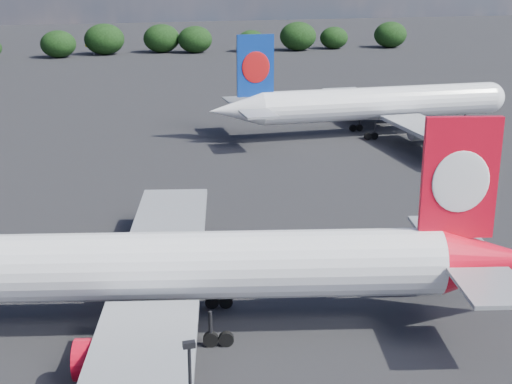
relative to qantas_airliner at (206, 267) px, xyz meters
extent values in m
plane|color=black|center=(-10.37, 54.75, -4.80)|extent=(500.00, 500.00, 0.00)
cylinder|color=white|center=(-1.65, 0.38, 0.16)|extent=(37.84, 13.26, 4.96)
cone|color=red|center=(20.59, -4.72, 0.16)|extent=(8.84, 6.61, 4.96)
cube|color=red|center=(17.69, -4.06, 6.50)|extent=(5.43, 1.70, 8.93)
ellipsoid|color=white|center=(17.62, -4.35, 6.33)|extent=(4.10, 1.12, 4.56)
ellipsoid|color=white|center=(17.75, -3.77, 6.33)|extent=(4.10, 1.12, 4.56)
cube|color=#9A9CA1|center=(17.43, -9.60, 0.55)|extent=(5.68, 6.80, 0.30)
cube|color=#9A9CA1|center=(19.87, 1.04, 0.55)|extent=(5.68, 6.80, 0.30)
cube|color=#9A9CA1|center=(-6.46, -11.74, -1.43)|extent=(10.72, 20.77, 0.55)
cube|color=#9A9CA1|center=(-0.70, 13.39, -1.43)|extent=(10.72, 20.77, 0.55)
cylinder|color=red|center=(-7.29, -6.47, -2.72)|extent=(5.43, 3.72, 2.68)
cube|color=#9A9CA1|center=(-7.29, -6.47, -2.03)|extent=(2.19, 0.78, 1.19)
cylinder|color=red|center=(-3.74, 9.00, -2.72)|extent=(5.43, 3.72, 2.68)
cube|color=#9A9CA1|center=(-3.74, 9.00, -2.03)|extent=(2.19, 0.78, 1.19)
cylinder|color=black|center=(-0.38, -2.97, -3.31)|extent=(0.33, 0.33, 2.48)
cylinder|color=black|center=(-0.38, -2.97, -4.26)|extent=(1.16, 0.68, 1.09)
cylinder|color=black|center=(0.68, -3.21, -4.26)|extent=(1.16, 0.68, 1.09)
cylinder|color=black|center=(0.95, 2.83, -3.31)|extent=(0.33, 0.33, 2.48)
cylinder|color=black|center=(0.95, 2.83, -4.26)|extent=(1.16, 0.68, 1.09)
cylinder|color=black|center=(2.02, 2.59, -4.26)|extent=(1.16, 0.68, 1.09)
cylinder|color=white|center=(39.40, 55.25, 0.29)|extent=(38.77, 5.73, 5.09)
sphere|color=white|center=(58.74, 54.93, 0.29)|extent=(5.17, 5.17, 5.09)
cone|color=white|center=(15.98, 55.64, 0.29)|extent=(8.23, 5.23, 5.09)
cube|color=navy|center=(19.04, 55.59, 6.80)|extent=(5.61, 0.60, 9.16)
ellipsoid|color=red|center=(19.03, 55.29, 6.62)|extent=(4.28, 0.27, 4.68)
ellipsoid|color=red|center=(19.04, 55.90, 6.62)|extent=(4.28, 0.27, 4.68)
cube|color=#9A9CA1|center=(17.93, 50.01, 0.70)|extent=(4.68, 6.18, 0.31)
cube|color=#9A9CA1|center=(18.11, 61.21, 0.70)|extent=(4.68, 6.18, 0.31)
cube|color=#9A9CA1|center=(41.21, 41.99, -1.34)|extent=(6.96, 20.47, 0.56)
cube|color=#9A9CA1|center=(41.65, 68.45, -1.34)|extent=(6.96, 20.47, 0.56)
cylinder|color=#9A9CA1|center=(43.33, 47.04, -2.66)|extent=(5.14, 2.83, 2.75)
cube|color=#9A9CA1|center=(43.33, 47.04, -1.95)|extent=(2.24, 0.34, 1.22)
cylinder|color=#9A9CA1|center=(43.60, 63.33, -2.66)|extent=(5.14, 2.83, 2.75)
cube|color=#9A9CA1|center=(43.60, 63.33, -1.95)|extent=(2.24, 0.34, 1.22)
cylinder|color=black|center=(37.31, 52.23, -3.28)|extent=(0.29, 0.29, 2.55)
cylinder|color=black|center=(37.31, 52.23, -4.24)|extent=(1.13, 0.48, 1.12)
cylinder|color=black|center=(36.19, 52.25, -4.24)|extent=(1.13, 0.48, 1.12)
cylinder|color=black|center=(37.41, 58.34, -3.28)|extent=(0.29, 0.29, 2.55)
cylinder|color=black|center=(37.41, 58.34, -4.24)|extent=(1.13, 0.48, 1.12)
cylinder|color=black|center=(36.29, 58.36, -4.24)|extent=(1.13, 0.48, 1.12)
cylinder|color=black|center=(54.66, 55.00, -3.33)|extent=(0.25, 0.25, 2.55)
cylinder|color=black|center=(54.66, 55.00, -4.34)|extent=(0.92, 0.37, 0.92)
cube|color=black|center=(-4.74, -19.85, 5.28)|extent=(0.55, 0.30, 0.28)
cube|color=yellow|center=(1.63, 176.75, -0.80)|extent=(5.00, 0.30, 3.00)
cylinder|color=gray|center=(1.63, 176.75, -3.55)|extent=(0.30, 0.30, 2.50)
ellipsoid|color=black|center=(-8.64, 172.59, -0.83)|extent=(10.33, 8.74, 7.95)
ellipsoid|color=black|center=(4.96, 176.68, -0.15)|extent=(12.09, 10.23, 9.30)
ellipsoid|color=black|center=(22.49, 177.80, -0.44)|extent=(11.33, 9.59, 8.72)
ellipsoid|color=black|center=(32.36, 174.11, -0.68)|extent=(10.72, 9.07, 8.25)
ellipsoid|color=black|center=(49.90, 172.48, -1.44)|extent=(8.76, 7.41, 6.73)
ellipsoid|color=black|center=(65.08, 171.60, -0.28)|extent=(11.75, 9.94, 9.04)
ellipsoid|color=black|center=(78.02, 173.35, -1.25)|extent=(9.24, 7.82, 7.11)
ellipsoid|color=black|center=(97.19, 171.61, -0.57)|extent=(11.02, 9.32, 8.47)
camera|label=1|loc=(-9.24, -46.99, 20.89)|focal=50.00mm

